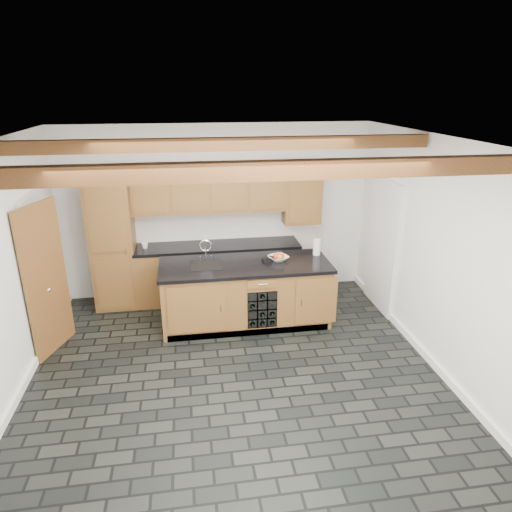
{
  "coord_description": "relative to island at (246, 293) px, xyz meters",
  "views": [
    {
      "loc": [
        -0.48,
        -4.76,
        3.33
      ],
      "look_at": [
        0.38,
        0.8,
        1.23
      ],
      "focal_mm": 32.0,
      "sensor_mm": 36.0,
      "label": 1
    }
  ],
  "objects": [
    {
      "name": "fruit_bowl",
      "position": [
        0.49,
        0.07,
        0.5
      ],
      "size": [
        0.37,
        0.37,
        0.07
      ],
      "primitive_type": "imported",
      "rotation": [
        0.0,
        0.0,
        0.41
      ],
      "color": "silver",
      "rests_on": "island"
    },
    {
      "name": "fruit_cluster",
      "position": [
        0.49,
        0.07,
        0.54
      ],
      "size": [
        0.16,
        0.17,
        0.07
      ],
      "color": "red",
      "rests_on": "fruit_bowl"
    },
    {
      "name": "mug",
      "position": [
        -1.48,
        0.91,
        0.51
      ],
      "size": [
        0.12,
        0.12,
        0.1
      ],
      "primitive_type": "imported",
      "rotation": [
        0.0,
        0.0,
        0.18
      ],
      "color": "white",
      "rests_on": "back_cabinetry"
    },
    {
      "name": "paper_towel",
      "position": [
        1.11,
        0.22,
        0.59
      ],
      "size": [
        0.11,
        0.11,
        0.24
      ],
      "primitive_type": "cylinder",
      "color": "white",
      "rests_on": "island"
    },
    {
      "name": "back_cabinetry",
      "position": [
        -0.68,
        0.95,
        0.52
      ],
      "size": [
        3.65,
        0.62,
        2.2
      ],
      "color": "olive",
      "rests_on": "ground"
    },
    {
      "name": "ground",
      "position": [
        -0.31,
        -1.28,
        -0.46
      ],
      "size": [
        5.0,
        5.0,
        0.0
      ],
      "primitive_type": "plane",
      "color": "black",
      "rests_on": "ground"
    },
    {
      "name": "room_shell",
      "position": [
        -0.39,
        -0.75,
        1.06
      ],
      "size": [
        5.01,
        5.0,
        5.0
      ],
      "color": "white",
      "rests_on": "ground"
    },
    {
      "name": "kitchen_scale",
      "position": [
        0.36,
        0.07,
        0.49
      ],
      "size": [
        0.22,
        0.15,
        0.06
      ],
      "rotation": [
        0.0,
        0.0,
        0.22
      ],
      "color": "black",
      "rests_on": "island"
    },
    {
      "name": "faucet",
      "position": [
        -0.56,
        0.05,
        0.5
      ],
      "size": [
        0.45,
        0.4,
        0.34
      ],
      "color": "black",
      "rests_on": "island"
    },
    {
      "name": "island",
      "position": [
        0.0,
        0.0,
        0.0
      ],
      "size": [
        2.48,
        0.96,
        0.93
      ],
      "color": "olive",
      "rests_on": "ground"
    }
  ]
}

